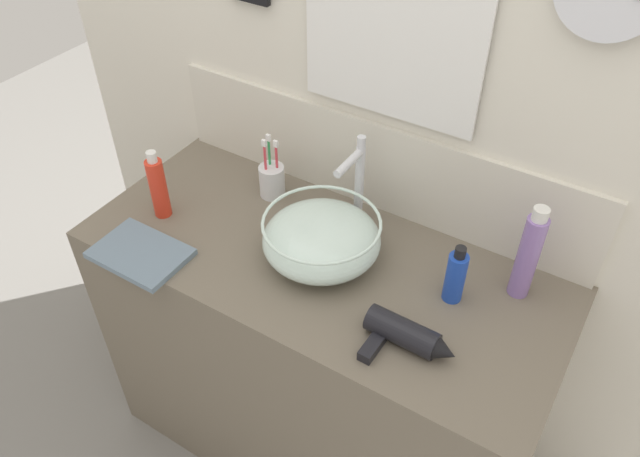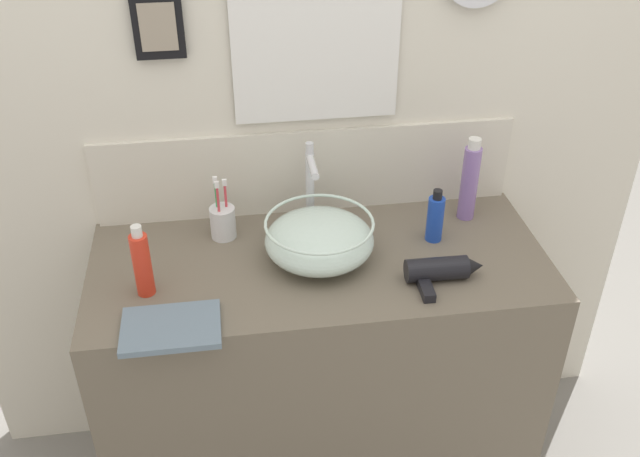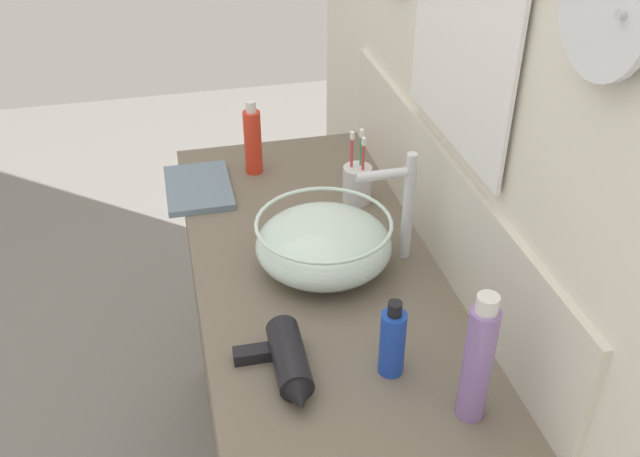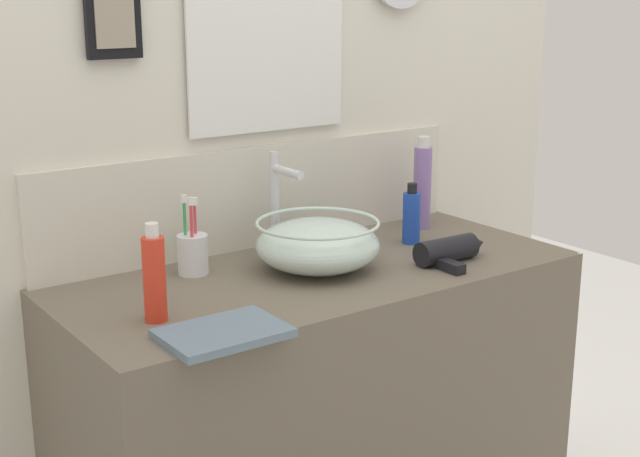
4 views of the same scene
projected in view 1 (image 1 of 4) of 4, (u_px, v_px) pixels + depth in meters
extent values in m
plane|color=gray|center=(320.00, 440.00, 2.08)|extent=(6.00, 6.00, 0.00)
cube|color=#6B6051|center=(320.00, 363.00, 1.80)|extent=(1.21, 0.53, 0.84)
cube|color=silver|center=(386.00, 65.00, 1.45)|extent=(2.05, 0.06, 2.46)
cube|color=beige|center=(372.00, 165.00, 1.60)|extent=(1.18, 0.02, 0.25)
cube|color=white|center=(394.00, 17.00, 1.33)|extent=(0.37, 0.01, 0.41)
cube|color=white|center=(393.00, 18.00, 1.32)|extent=(0.43, 0.01, 0.47)
ellipsoid|color=silver|center=(322.00, 240.00, 1.49)|extent=(0.28, 0.28, 0.12)
torus|color=silver|center=(322.00, 223.00, 1.45)|extent=(0.28, 0.28, 0.01)
torus|color=#B2B7BC|center=(322.00, 256.00, 1.52)|extent=(0.11, 0.11, 0.01)
cylinder|color=silver|center=(360.00, 184.00, 1.57)|extent=(0.02, 0.02, 0.22)
cylinder|color=silver|center=(350.00, 163.00, 1.47)|extent=(0.02, 0.11, 0.02)
cylinder|color=silver|center=(362.00, 142.00, 1.49)|extent=(0.02, 0.02, 0.03)
cylinder|color=black|center=(402.00, 332.00, 1.31)|extent=(0.16, 0.06, 0.06)
cone|color=black|center=(445.00, 352.00, 1.27)|extent=(0.05, 0.05, 0.05)
cube|color=black|center=(374.00, 345.00, 1.31)|extent=(0.03, 0.09, 0.02)
cylinder|color=silver|center=(272.00, 181.00, 1.68)|extent=(0.07, 0.07, 0.09)
cylinder|color=#D83F4C|center=(277.00, 170.00, 1.66)|extent=(0.01, 0.01, 0.15)
cube|color=white|center=(276.00, 144.00, 1.61)|extent=(0.01, 0.01, 0.02)
cylinder|color=green|center=(270.00, 166.00, 1.67)|extent=(0.01, 0.01, 0.16)
cube|color=white|center=(268.00, 138.00, 1.61)|extent=(0.01, 0.01, 0.02)
cylinder|color=#D83F4C|center=(266.00, 171.00, 1.65)|extent=(0.01, 0.01, 0.16)
cube|color=white|center=(264.00, 143.00, 1.59)|extent=(0.01, 0.01, 0.02)
cylinder|color=blue|center=(455.00, 278.00, 1.39)|extent=(0.04, 0.04, 0.13)
cylinder|color=black|center=(460.00, 252.00, 1.33)|extent=(0.02, 0.02, 0.03)
cylinder|color=#8C6BB2|center=(527.00, 257.00, 1.37)|extent=(0.05, 0.05, 0.22)
cylinder|color=silver|center=(541.00, 214.00, 1.29)|extent=(0.03, 0.03, 0.03)
cylinder|color=red|center=(158.00, 188.00, 1.60)|extent=(0.04, 0.04, 0.17)
cylinder|color=silver|center=(152.00, 157.00, 1.53)|extent=(0.03, 0.03, 0.03)
cube|color=slate|center=(141.00, 253.00, 1.53)|extent=(0.23, 0.16, 0.02)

